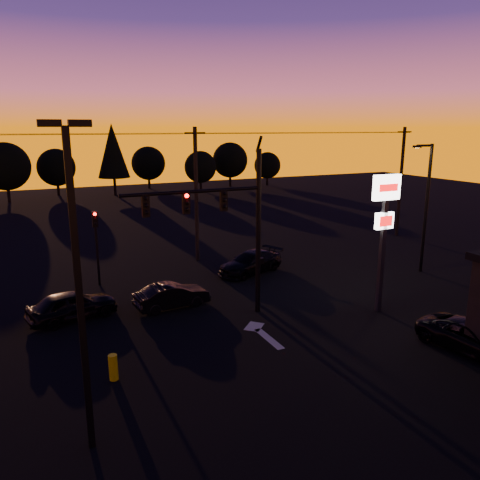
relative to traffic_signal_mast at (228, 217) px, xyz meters
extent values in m
plane|color=black|center=(0.10, -3.99, -4.94)|extent=(120.00, 120.00, 0.00)
cube|color=beige|center=(0.60, -2.99, -4.93)|extent=(0.35, 2.20, 0.01)
cube|color=beige|center=(0.60, -1.59, -4.93)|extent=(1.20, 1.20, 0.01)
cylinder|color=black|center=(1.60, 0.01, -0.94)|extent=(0.24, 0.24, 8.00)
cylinder|color=black|center=(1.60, 0.01, 3.26)|extent=(0.14, 0.52, 0.76)
cylinder|color=black|center=(-1.65, 0.01, 1.26)|extent=(6.50, 0.16, 0.16)
cube|color=black|center=(-0.20, 0.01, 0.76)|extent=(0.32, 0.22, 0.95)
sphere|color=black|center=(-0.20, -0.12, 1.11)|extent=(0.18, 0.18, 0.18)
sphere|color=black|center=(-0.20, -0.12, 0.81)|extent=(0.18, 0.18, 0.18)
sphere|color=black|center=(-0.20, -0.12, 0.51)|extent=(0.18, 0.18, 0.18)
cube|color=black|center=(-2.00, 0.01, 0.76)|extent=(0.32, 0.22, 0.95)
sphere|color=#FF0705|center=(-2.00, -0.12, 1.11)|extent=(0.18, 0.18, 0.18)
sphere|color=black|center=(-2.00, -0.12, 0.81)|extent=(0.18, 0.18, 0.18)
sphere|color=black|center=(-2.00, -0.12, 0.51)|extent=(0.18, 0.18, 0.18)
cube|color=black|center=(-3.80, 0.01, 0.76)|extent=(0.32, 0.22, 0.95)
sphere|color=black|center=(-3.80, -0.12, 1.11)|extent=(0.18, 0.18, 0.18)
sphere|color=black|center=(-3.80, -0.12, 0.81)|extent=(0.18, 0.18, 0.18)
sphere|color=black|center=(-3.80, -0.12, 0.51)|extent=(0.18, 0.18, 0.18)
cube|color=black|center=(1.78, 0.01, -2.34)|extent=(0.22, 0.18, 0.28)
cylinder|color=black|center=(-4.90, 7.51, -3.14)|extent=(0.14, 0.14, 3.60)
cube|color=black|center=(-4.90, 7.51, -1.04)|extent=(0.30, 0.20, 0.90)
sphere|color=#FF0705|center=(-4.90, 7.39, -0.72)|extent=(0.18, 0.18, 0.18)
sphere|color=black|center=(-4.90, 7.39, -1.00)|extent=(0.18, 0.18, 0.18)
sphere|color=black|center=(-4.90, 7.39, -1.28)|extent=(0.18, 0.18, 0.18)
cube|color=black|center=(-7.40, -6.99, -0.44)|extent=(0.18, 0.18, 9.00)
cube|color=black|center=(-7.75, -6.99, 4.11)|extent=(0.55, 0.30, 0.18)
cube|color=black|center=(-7.05, -6.99, 4.11)|extent=(0.55, 0.30, 0.18)
cube|color=black|center=(7.10, -2.49, -1.74)|extent=(0.22, 0.22, 6.40)
cube|color=white|center=(7.10, -2.49, 1.26)|extent=(1.50, 0.25, 1.20)
cube|color=red|center=(7.10, -2.63, 1.26)|extent=(1.10, 0.02, 0.35)
cube|color=white|center=(7.10, -2.49, -0.34)|extent=(1.00, 0.22, 0.80)
cube|color=red|center=(7.10, -2.62, -0.34)|extent=(0.75, 0.02, 0.50)
cylinder|color=black|center=(14.10, 1.51, -0.94)|extent=(0.20, 0.20, 8.00)
cylinder|color=black|center=(13.50, 1.51, 2.96)|extent=(1.20, 0.14, 0.14)
cube|color=black|center=(12.90, 1.51, 2.91)|extent=(0.50, 0.22, 0.14)
plane|color=#FFB759|center=(12.90, 1.51, 2.83)|extent=(0.35, 0.35, 0.00)
cylinder|color=black|center=(2.10, 10.01, -0.44)|extent=(0.26, 0.26, 9.00)
cube|color=black|center=(2.10, 10.01, 3.66)|extent=(1.40, 0.10, 0.10)
cylinder|color=black|center=(20.10, 10.01, -0.44)|extent=(0.26, 0.26, 9.00)
cube|color=black|center=(20.10, 10.01, 3.66)|extent=(1.40, 0.10, 0.10)
cylinder|color=black|center=(-6.90, 9.41, 3.61)|extent=(18.00, 0.02, 0.02)
cylinder|color=black|center=(-6.90, 10.01, 3.66)|extent=(18.00, 0.02, 0.02)
cylinder|color=black|center=(-6.90, 10.61, 3.61)|extent=(18.00, 0.02, 0.02)
cylinder|color=black|center=(11.10, 9.41, 3.61)|extent=(18.00, 0.02, 0.02)
cylinder|color=black|center=(11.10, 10.01, 3.66)|extent=(18.00, 0.02, 0.02)
cylinder|color=black|center=(11.10, 10.61, 3.61)|extent=(18.00, 0.02, 0.02)
cylinder|color=#B8BA01|center=(-6.14, -3.55, -4.45)|extent=(0.32, 0.32, 0.97)
cylinder|color=black|center=(-9.90, 44.01, -4.06)|extent=(0.36, 0.36, 1.75)
sphere|color=black|center=(-9.90, 44.01, -0.56)|extent=(5.77, 5.78, 5.78)
cylinder|color=black|center=(-3.90, 48.01, -4.19)|extent=(0.36, 0.36, 1.50)
sphere|color=black|center=(-3.90, 48.01, -1.19)|extent=(4.95, 4.95, 4.95)
cylinder|color=black|center=(3.10, 45.01, -3.75)|extent=(0.36, 0.36, 2.38)
cone|color=black|center=(3.10, 45.01, 1.00)|extent=(4.18, 4.18, 7.12)
cylinder|color=black|center=(9.10, 50.01, -4.19)|extent=(0.36, 0.36, 1.50)
sphere|color=black|center=(9.10, 50.01, -1.19)|extent=(4.95, 4.95, 4.95)
cylinder|color=black|center=(15.10, 44.01, -4.25)|extent=(0.36, 0.36, 1.38)
sphere|color=black|center=(15.10, 44.01, -1.50)|extent=(4.54, 4.54, 4.54)
cylinder|color=black|center=(21.10, 47.01, -4.12)|extent=(0.36, 0.36, 1.62)
sphere|color=black|center=(21.10, 47.01, -0.87)|extent=(5.36, 5.36, 5.36)
cylinder|color=black|center=(27.10, 46.01, -4.31)|extent=(0.36, 0.36, 1.25)
sphere|color=black|center=(27.10, 46.01, -1.81)|extent=(4.12, 4.12, 4.12)
imported|color=black|center=(-6.85, 2.90, -4.23)|extent=(4.42, 2.57, 1.41)
imported|color=black|center=(-2.09, 2.35, -4.31)|extent=(3.91, 1.70, 1.25)
imported|color=black|center=(4.13, 5.88, -4.26)|extent=(5.00, 3.39, 1.34)
imported|color=black|center=(7.58, -7.53, -4.33)|extent=(2.70, 4.64, 1.22)
camera|label=1|loc=(-8.54, -19.42, 4.01)|focal=35.00mm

